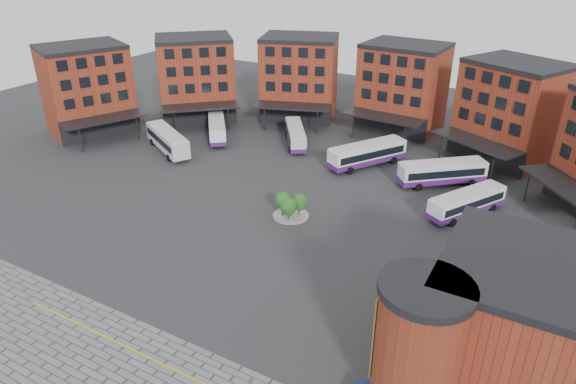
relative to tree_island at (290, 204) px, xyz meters
The scene contains 11 objects.
ground 11.92m from the tree_island, 100.27° to the right, with size 160.00×160.00×0.00m, color #28282B.
yellow_line 25.65m from the tree_island, 90.23° to the right, with size 26.00×0.15×0.02m, color gold.
main_building 28.06m from the tree_island, 104.46° to the left, with size 94.14×42.48×14.60m.
east_building 30.57m from the tree_island, 28.84° to the right, with size 17.40×15.40×10.60m.
tree_island is the anchor object (origin of this frame).
bus_a 28.39m from the tree_island, 161.28° to the left, with size 11.82×8.23×3.40m.
bus_b 29.71m from the tree_island, 143.24° to the left, with size 9.02×10.50×3.18m.
bus_c 24.14m from the tree_island, 116.93° to the left, with size 8.04×10.25×3.02m.
bus_d 19.25m from the tree_island, 83.08° to the left, with size 8.89×11.86×3.45m.
bus_e 22.56m from the tree_island, 53.23° to the left, with size 10.89×9.67×3.35m.
bus_f 21.37m from the tree_island, 31.38° to the left, with size 7.61×10.62×3.05m.
Camera 1 is at (28.15, -35.48, 30.64)m, focal length 32.00 mm.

